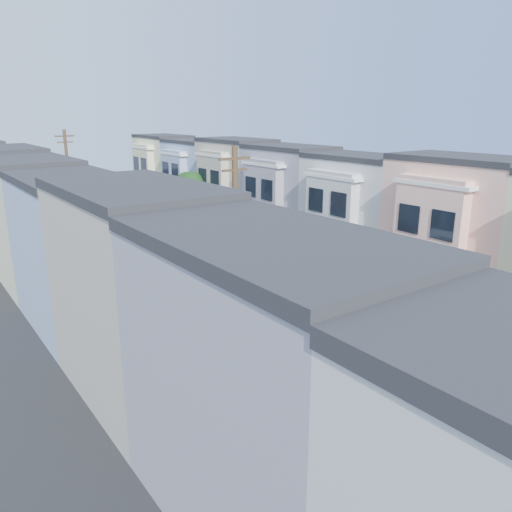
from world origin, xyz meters
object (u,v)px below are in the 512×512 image
at_px(tree_far_r, 191,187).
at_px(tree_e, 58,186).
at_px(tree_b, 314,283).
at_px(tree_c, 198,245).
at_px(parked_right_c, 231,240).
at_px(parked_left_c, 260,337).
at_px(lead_sedan, 282,273).
at_px(tree_d, 110,204).
at_px(parked_left_b, 424,433).
at_px(utility_pole_far, 70,189).
at_px(utility_pole_near, 236,256).
at_px(fedex_truck, 343,287).
at_px(parked_right_b, 461,321).
at_px(parked_right_d, 183,222).
at_px(parked_left_d, 162,278).

bearing_deg(tree_far_r, tree_e, 173.10).
bearing_deg(tree_b, tree_c, 90.00).
bearing_deg(parked_right_c, parked_left_c, -116.11).
height_order(tree_c, lead_sedan, tree_c).
height_order(tree_b, lead_sedan, tree_b).
bearing_deg(tree_d, parked_left_b, -86.93).
distance_m(tree_c, utility_pole_far, 22.44).
height_order(tree_c, tree_far_r, tree_c).
bearing_deg(parked_left_c, tree_e, 90.78).
height_order(tree_d, tree_e, tree_d).
xyz_separation_m(utility_pole_near, fedex_truck, (8.04, 0.82, -3.46)).
height_order(tree_far_r, fedex_truck, tree_far_r).
bearing_deg(parked_right_b, tree_b, -177.52).
height_order(tree_c, tree_e, tree_c).
distance_m(tree_d, parked_right_d, 15.94).
height_order(tree_d, parked_left_c, tree_d).
distance_m(fedex_truck, parked_right_d, 26.15).
distance_m(tree_e, parked_right_c, 17.26).
bearing_deg(parked_right_c, tree_e, 135.03).
relative_size(utility_pole_near, parked_left_c, 2.14).
distance_m(tree_b, parked_left_c, 7.28).
height_order(tree_c, utility_pole_far, utility_pole_far).
xyz_separation_m(tree_e, utility_pole_near, (0.00, -30.05, 0.28)).
bearing_deg(parked_left_b, tree_e, 93.12).
bearing_deg(parked_left_d, tree_e, 98.30).
relative_size(tree_e, parked_left_c, 1.54).
relative_size(tree_b, tree_far_r, 1.40).
bearing_deg(lead_sedan, utility_pole_far, 106.93).
bearing_deg(utility_pole_near, parked_left_d, 82.86).
bearing_deg(parked_right_d, utility_pole_far, -171.89).
relative_size(parked_left_b, parked_left_d, 0.81).
xyz_separation_m(parked_left_b, parked_left_c, (0.00, 9.78, -0.07)).
bearing_deg(parked_right_b, parked_left_d, 121.55).
distance_m(tree_c, parked_right_c, 18.49).
distance_m(parked_left_b, parked_right_b, 10.94).
bearing_deg(tree_far_r, parked_left_c, -112.52).
distance_m(fedex_truck, parked_right_b, 6.61).
bearing_deg(tree_c, tree_d, 90.00).
bearing_deg(tree_b, tree_d, 90.00).
xyz_separation_m(parked_left_d, parked_right_c, (9.80, 6.46, -0.12)).
height_order(tree_c, fedex_truck, tree_c).
xyz_separation_m(tree_c, lead_sedan, (8.75, 3.84, -4.20)).
distance_m(tree_c, tree_e, 26.50).
relative_size(parked_left_c, parked_right_c, 1.13).
xyz_separation_m(tree_far_r, lead_sedan, (-4.44, -21.06, -3.24)).
distance_m(tree_d, parked_left_b, 26.54).
bearing_deg(tree_d, tree_far_r, 42.50).
bearing_deg(parked_right_b, utility_pole_near, 156.53).
bearing_deg(parked_right_b, utility_pole_far, 110.11).
xyz_separation_m(utility_pole_near, parked_left_d, (1.40, 11.18, -4.41)).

